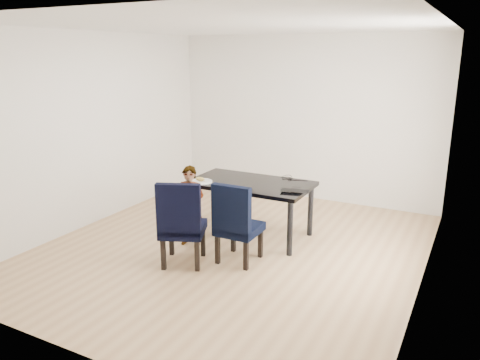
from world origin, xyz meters
The scene contains 14 objects.
floor centered at (0.00, 0.00, -0.01)m, with size 4.50×5.00×0.01m, color tan.
ceiling centered at (0.00, 0.00, 2.71)m, with size 4.50×5.00×0.01m, color white.
wall_back centered at (0.00, 2.50, 1.35)m, with size 4.50×0.01×2.70m, color white.
wall_front centered at (0.00, -2.50, 1.35)m, with size 4.50×0.01×2.70m, color silver.
wall_left centered at (-2.25, 0.00, 1.35)m, with size 0.01×5.00×2.70m, color white.
wall_right centered at (2.25, 0.00, 1.35)m, with size 0.01×5.00×2.70m, color silver.
dining_table centered at (0.00, 0.50, 0.38)m, with size 1.60×0.90×0.75m, color black.
chair_left centered at (-0.31, -0.64, 0.51)m, with size 0.49×0.51×1.03m, color black.
chair_right centered at (0.24, -0.28, 0.49)m, with size 0.47×0.49×0.98m, color black.
child centered at (-0.53, -0.15, 0.52)m, with size 0.38×0.25×1.04m, color #FF6015.
plate centered at (-0.57, 0.19, 0.76)m, with size 0.29×0.29×0.02m, color silver.
sandwich centered at (-0.59, 0.18, 0.79)m, with size 0.14×0.06×0.05m, color olive.
laptop centered at (0.68, 0.38, 0.76)m, with size 0.34×0.22×0.03m, color black.
cable_tangle centered at (0.38, 0.85, 0.75)m, with size 0.13×0.13×0.01m, color black.
Camera 1 is at (2.64, -4.85, 2.41)m, focal length 35.00 mm.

